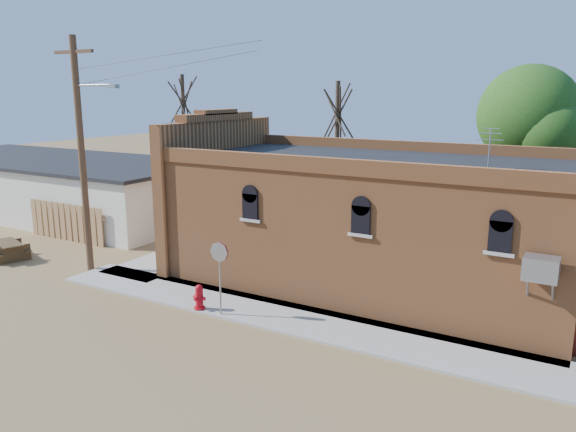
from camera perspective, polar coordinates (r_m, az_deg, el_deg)
The scene contains 14 objects.
ground at distance 17.75m, azimuth -4.55°, elevation -10.65°, with size 120.00×120.00×0.00m, color olive.
sidewalk_south at distance 17.71m, azimuth 1.20°, elevation -10.52°, with size 19.00×2.20×0.08m, color #9E9991.
sidewalk_west at distance 25.85m, azimuth -8.55°, elevation -3.16°, with size 2.60×10.00×0.08m, color #9E9991.
brick_bar at distance 20.91m, azimuth 7.66°, elevation -0.38°, with size 16.40×7.97×6.30m.
storage_building at distance 35.90m, azimuth -22.69°, elevation 2.96°, with size 20.40×8.40×3.17m.
wood_fence at distance 28.67m, azimuth -21.63°, elevation -0.58°, with size 5.20×0.10×1.80m, color #A67D4B, non-canonical shape.
utility_pole at distance 22.87m, azimuth -20.16°, elevation 6.25°, with size 3.12×0.26×9.00m.
tree_bare_near at distance 29.14m, azimuth 5.05°, elevation 10.51°, with size 2.80×2.80×7.65m.
tree_bare_far at distance 35.98m, azimuth -10.62°, elevation 11.37°, with size 2.80×2.80×8.16m.
tree_leafy at distance 27.11m, azimuth 23.26°, elevation 9.35°, with size 4.40×4.40×8.15m.
fire_hydrant at distance 18.53m, azimuth -9.01°, elevation -8.12°, with size 0.46×0.43×0.82m.
stop_sign at distance 17.57m, azimuth -6.98°, elevation -4.35°, with size 0.64×0.10×2.37m.
trash_barrel at distance 25.04m, azimuth -6.99°, elevation -2.64°, with size 0.49×0.49×0.75m, color #1B5587.
picnic_table at distance 26.57m, azimuth -26.52°, elevation -2.94°, with size 2.12×1.84×0.75m.
Camera 1 is at (9.33, -13.38, 6.98)m, focal length 35.00 mm.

